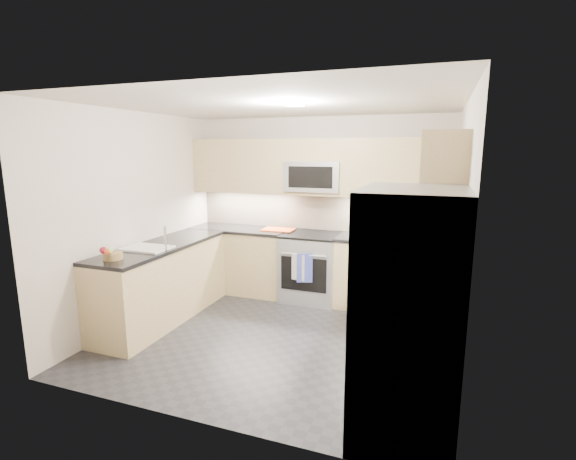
% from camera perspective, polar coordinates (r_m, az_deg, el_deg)
% --- Properties ---
extents(floor, '(3.60, 3.20, 0.00)m').
position_cam_1_polar(floor, '(4.81, -1.47, -14.34)').
color(floor, '#25252A').
rests_on(floor, ground).
extents(ceiling, '(3.60, 3.20, 0.02)m').
position_cam_1_polar(ceiling, '(4.38, -1.63, 16.78)').
color(ceiling, beige).
rests_on(ceiling, wall_back).
extents(wall_back, '(3.60, 0.02, 2.50)m').
position_cam_1_polar(wall_back, '(5.93, 4.14, 3.09)').
color(wall_back, beige).
rests_on(wall_back, floor).
extents(wall_front, '(3.60, 0.02, 2.50)m').
position_cam_1_polar(wall_front, '(3.03, -12.73, -4.68)').
color(wall_front, beige).
rests_on(wall_front, floor).
extents(wall_left, '(0.02, 3.20, 2.50)m').
position_cam_1_polar(wall_left, '(5.35, -19.81, 1.63)').
color(wall_left, beige).
rests_on(wall_left, floor).
extents(wall_right, '(0.02, 3.20, 2.50)m').
position_cam_1_polar(wall_right, '(4.13, 22.37, -1.10)').
color(wall_right, beige).
rests_on(wall_right, floor).
extents(base_cab_back_left, '(1.42, 0.60, 0.90)m').
position_cam_1_polar(base_cab_back_left, '(6.20, -6.50, -4.15)').
color(base_cab_back_left, tan).
rests_on(base_cab_back_left, floor).
extents(base_cab_back_right, '(1.42, 0.60, 0.90)m').
position_cam_1_polar(base_cab_back_right, '(5.61, 14.00, -6.03)').
color(base_cab_back_right, tan).
rests_on(base_cab_back_right, floor).
extents(base_cab_right, '(0.60, 1.70, 0.90)m').
position_cam_1_polar(base_cab_right, '(4.49, 17.67, -10.50)').
color(base_cab_right, tan).
rests_on(base_cab_right, floor).
extents(base_cab_peninsula, '(0.60, 2.00, 0.90)m').
position_cam_1_polar(base_cab_peninsula, '(5.34, -16.76, -7.02)').
color(base_cab_peninsula, tan).
rests_on(base_cab_peninsula, floor).
extents(countertop_back_left, '(1.42, 0.63, 0.04)m').
position_cam_1_polar(countertop_back_left, '(6.09, -6.60, 0.12)').
color(countertop_back_left, black).
rests_on(countertop_back_left, base_cab_back_left).
extents(countertop_back_right, '(1.42, 0.63, 0.04)m').
position_cam_1_polar(countertop_back_right, '(5.49, 14.22, -1.33)').
color(countertop_back_right, black).
rests_on(countertop_back_right, base_cab_back_right).
extents(countertop_right, '(0.63, 1.70, 0.04)m').
position_cam_1_polar(countertop_right, '(4.35, 18.03, -4.72)').
color(countertop_right, black).
rests_on(countertop_right, base_cab_right).
extents(countertop_peninsula, '(0.63, 2.00, 0.04)m').
position_cam_1_polar(countertop_peninsula, '(5.22, -17.04, -2.10)').
color(countertop_peninsula, black).
rests_on(countertop_peninsula, base_cab_peninsula).
extents(upper_cab_back, '(3.60, 0.35, 0.75)m').
position_cam_1_polar(upper_cab_back, '(5.71, 3.73, 8.60)').
color(upper_cab_back, tan).
rests_on(upper_cab_back, wall_back).
extents(upper_cab_right, '(0.35, 1.95, 0.75)m').
position_cam_1_polar(upper_cab_right, '(4.33, 20.46, 7.23)').
color(upper_cab_right, tan).
rests_on(upper_cab_right, wall_right).
extents(backsplash_back, '(3.60, 0.01, 0.51)m').
position_cam_1_polar(backsplash_back, '(5.93, 4.12, 2.56)').
color(backsplash_back, '#C2AA8C').
rests_on(backsplash_back, wall_back).
extents(backsplash_right, '(0.01, 2.30, 0.51)m').
position_cam_1_polar(backsplash_right, '(4.58, 22.05, -0.67)').
color(backsplash_right, '#C2AA8C').
rests_on(backsplash_right, wall_right).
extents(gas_range, '(0.76, 0.65, 0.91)m').
position_cam_1_polar(gas_range, '(5.78, 3.14, -5.14)').
color(gas_range, '#9A9DA2').
rests_on(gas_range, floor).
extents(range_cooktop, '(0.76, 0.65, 0.03)m').
position_cam_1_polar(range_cooktop, '(5.67, 3.19, -0.68)').
color(range_cooktop, black).
rests_on(range_cooktop, gas_range).
extents(oven_door_glass, '(0.62, 0.02, 0.45)m').
position_cam_1_polar(oven_door_glass, '(5.48, 2.14, -6.09)').
color(oven_door_glass, black).
rests_on(oven_door_glass, gas_range).
extents(oven_handle, '(0.60, 0.02, 0.02)m').
position_cam_1_polar(oven_handle, '(5.39, 2.09, -3.41)').
color(oven_handle, '#B2B5BA').
rests_on(oven_handle, gas_range).
extents(microwave, '(0.76, 0.40, 0.40)m').
position_cam_1_polar(microwave, '(5.69, 3.64, 7.33)').
color(microwave, '#A1A4A9').
rests_on(microwave, upper_cab_back).
extents(microwave_door, '(0.60, 0.01, 0.28)m').
position_cam_1_polar(microwave_door, '(5.49, 3.03, 7.21)').
color(microwave_door, black).
rests_on(microwave_door, microwave).
extents(refrigerator, '(0.70, 0.90, 1.80)m').
position_cam_1_polar(refrigerator, '(3.12, 16.12, -11.17)').
color(refrigerator, '#93959A').
rests_on(refrigerator, floor).
extents(fridge_handle_left, '(0.02, 0.02, 1.20)m').
position_cam_1_polar(fridge_handle_left, '(2.98, 8.68, -10.91)').
color(fridge_handle_left, '#B2B5BA').
rests_on(fridge_handle_left, refrigerator).
extents(fridge_handle_right, '(0.02, 0.02, 1.20)m').
position_cam_1_polar(fridge_handle_right, '(3.31, 9.93, -8.68)').
color(fridge_handle_right, '#B2B5BA').
rests_on(fridge_handle_right, refrigerator).
extents(sink_basin, '(0.52, 0.38, 0.16)m').
position_cam_1_polar(sink_basin, '(5.04, -18.71, -3.13)').
color(sink_basin, white).
rests_on(sink_basin, base_cab_peninsula).
extents(faucet, '(0.03, 0.03, 0.28)m').
position_cam_1_polar(faucet, '(4.84, -16.45, -1.13)').
color(faucet, silver).
rests_on(faucet, countertop_peninsula).
extents(utensil_bowl, '(0.28, 0.28, 0.15)m').
position_cam_1_polar(utensil_bowl, '(5.45, 15.70, -0.49)').
color(utensil_bowl, '#71B54D').
rests_on(utensil_bowl, countertop_back_right).
extents(cutting_board, '(0.45, 0.32, 0.01)m').
position_cam_1_polar(cutting_board, '(5.88, -1.34, 0.07)').
color(cutting_board, '#ED4B16').
rests_on(cutting_board, countertop_back_left).
extents(fruit_basket, '(0.25, 0.25, 0.07)m').
position_cam_1_polar(fruit_basket, '(4.67, -22.82, -3.29)').
color(fruit_basket, '#997A47').
rests_on(fruit_basket, countertop_peninsula).
extents(fruit_apple, '(0.07, 0.07, 0.07)m').
position_cam_1_polar(fruit_apple, '(4.61, -23.94, -2.54)').
color(fruit_apple, maroon).
rests_on(fruit_apple, fruit_basket).
extents(fruit_pear, '(0.08, 0.08, 0.08)m').
position_cam_1_polar(fruit_pear, '(4.54, -23.31, -2.67)').
color(fruit_pear, '#74C454').
rests_on(fruit_pear, fruit_basket).
extents(dish_towel_check, '(0.18, 0.05, 0.35)m').
position_cam_1_polar(dish_towel_check, '(5.44, 1.37, -5.14)').
color(dish_towel_check, silver).
rests_on(dish_towel_check, oven_handle).
extents(dish_towel_blue, '(0.20, 0.08, 0.39)m').
position_cam_1_polar(dish_towel_blue, '(5.41, 2.29, -5.22)').
color(dish_towel_blue, '#333C8D').
rests_on(dish_towel_blue, oven_handle).
extents(fruit_orange, '(0.06, 0.06, 0.06)m').
position_cam_1_polar(fruit_orange, '(4.52, -23.46, -2.76)').
color(fruit_orange, '#D14117').
rests_on(fruit_orange, fruit_basket).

